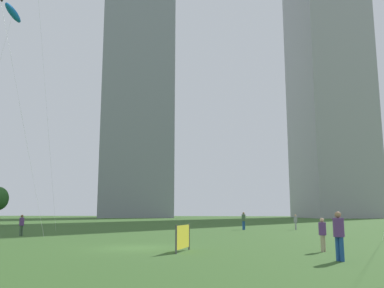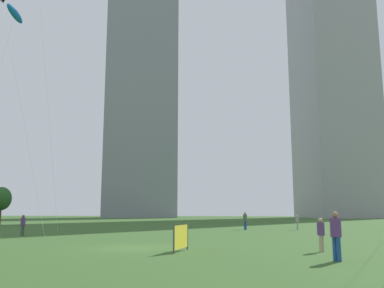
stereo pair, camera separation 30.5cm
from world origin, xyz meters
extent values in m
plane|color=#335623|center=(0.00, 0.00, 0.00)|extent=(280.00, 280.00, 0.00)
cylinder|color=gray|center=(10.38, 22.58, 0.38)|extent=(0.14, 0.14, 0.75)
cylinder|color=gray|center=(10.38, 22.74, 0.38)|extent=(0.14, 0.14, 0.75)
cylinder|color=gray|center=(10.38, 22.66, 1.05)|extent=(0.35, 0.35, 0.60)
sphere|color=tan|center=(10.38, 22.66, 1.45)|extent=(0.20, 0.20, 0.20)
cylinder|color=#1E478C|center=(5.03, 21.94, 0.44)|extent=(0.16, 0.16, 0.87)
cylinder|color=#1E478C|center=(5.15, 22.08, 0.44)|extent=(0.16, 0.16, 0.87)
cylinder|color=#3F593F|center=(5.09, 22.01, 1.22)|extent=(0.40, 0.40, 0.69)
sphere|color=#997051|center=(5.09, 22.01, 1.68)|extent=(0.24, 0.24, 0.24)
cylinder|color=#3F593F|center=(-11.90, 9.01, 0.39)|extent=(0.15, 0.15, 0.78)
cylinder|color=#3F593F|center=(-11.84, 9.16, 0.39)|extent=(0.15, 0.15, 0.78)
cylinder|color=#593372|center=(-11.87, 9.08, 1.09)|extent=(0.36, 0.36, 0.62)
sphere|color=brown|center=(-11.87, 9.08, 1.51)|extent=(0.21, 0.21, 0.21)
cylinder|color=#1E478C|center=(9.32, -4.53, 0.46)|extent=(0.17, 0.17, 0.91)
cylinder|color=#1E478C|center=(9.21, -4.38, 0.46)|extent=(0.17, 0.17, 0.91)
cylinder|color=#593372|center=(9.26, -4.45, 1.27)|extent=(0.42, 0.42, 0.72)
sphere|color=#997051|center=(9.26, -4.45, 1.76)|extent=(0.25, 0.25, 0.25)
cylinder|color=tan|center=(9.20, -0.76, 0.38)|extent=(0.14, 0.14, 0.76)
cylinder|color=tan|center=(9.31, -0.64, 0.38)|extent=(0.14, 0.14, 0.76)
cylinder|color=#593372|center=(9.26, -0.70, 1.07)|extent=(0.35, 0.35, 0.61)
sphere|color=tan|center=(9.26, -0.70, 1.47)|extent=(0.21, 0.21, 0.21)
cylinder|color=silver|center=(-14.19, 15.06, 16.19)|extent=(3.16, 2.74, 32.38)
ellipsoid|color=blue|center=(-16.86, 13.52, 21.16)|extent=(0.76, 2.71, 1.48)
cylinder|color=silver|center=(-11.40, 6.95, 9.84)|extent=(4.41, 1.44, 19.69)
cylinder|color=brown|center=(-27.02, 28.86, 1.32)|extent=(0.27, 0.27, 2.63)
ellipsoid|color=#285623|center=(-27.02, 28.86, 3.53)|extent=(2.58, 2.58, 3.07)
cube|color=gray|center=(-27.59, 98.26, 46.93)|extent=(24.17, 20.33, 93.85)
cube|color=#939399|center=(29.63, 102.79, 47.22)|extent=(23.48, 26.93, 94.45)
cylinder|color=#4C4C4C|center=(2.82, -0.56, 0.64)|extent=(0.08, 0.08, 1.28)
cylinder|color=#4C4C4C|center=(2.55, -2.67, 0.64)|extent=(0.08, 0.08, 1.28)
cube|color=yellow|center=(2.68, -1.62, 0.69)|extent=(0.30, 2.11, 1.08)
camera|label=1|loc=(5.95, -21.27, 1.89)|focal=38.39mm
camera|label=2|loc=(6.26, -21.23, 1.89)|focal=38.39mm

